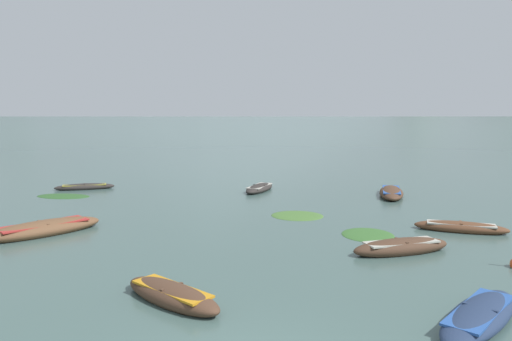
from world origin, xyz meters
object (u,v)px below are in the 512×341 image
Objects in this scene: rowboat_3 at (479,316)px; rowboat_9 at (85,187)px; rowboat_1 at (172,295)px; rowboat_7 at (401,247)px; rowboat_0 at (44,229)px; rowboat_6 at (259,188)px; rowboat_4 at (391,193)px; rowboat_8 at (461,227)px.

rowboat_3 reaches higher than rowboat_9.
rowboat_7 is at bearing 33.55° from rowboat_1.
rowboat_0 is 1.19× the size of rowboat_9.
rowboat_6 is at bearing 53.33° from rowboat_0.
rowboat_9 is at bearing 104.84° from rowboat_0.
rowboat_7 reaches higher than rowboat_4.
rowboat_1 is 16.94m from rowboat_4.
rowboat_4 is (1.87, 15.43, 0.03)m from rowboat_3.
rowboat_8 is at bearing -26.76° from rowboat_9.
rowboat_9 is at bearing 118.43° from rowboat_1.
rowboat_3 is 8.27m from rowboat_8.
rowboat_0 reaches higher than rowboat_7.
rowboat_4 is at bearing 83.11° from rowboat_3.
rowboat_4 is 10.66m from rowboat_7.
rowboat_7 is at bearing -101.80° from rowboat_4.
rowboat_7 is at bearing -67.43° from rowboat_6.
rowboat_0 is 14.39m from rowboat_3.
rowboat_6 is 0.99× the size of rowboat_7.
rowboat_7 reaches higher than rowboat_3.
rowboat_3 is 15.55m from rowboat_4.
rowboat_3 is 22.87m from rowboat_9.
rowboat_8 is at bearing 37.26° from rowboat_1.
rowboat_8 is at bearing 71.59° from rowboat_3.
rowboat_0 is at bearing -75.16° from rowboat_9.
rowboat_8 reaches higher than rowboat_9.
rowboat_1 is at bearing -146.45° from rowboat_7.
rowboat_8 is 20.16m from rowboat_9.
rowboat_1 is at bearing 173.17° from rowboat_3.
rowboat_3 is (12.70, -6.77, -0.04)m from rowboat_0.
rowboat_3 is 0.98× the size of rowboat_9.
rowboat_7 is (12.38, -1.77, -0.02)m from rowboat_0.
rowboat_7 reaches higher than rowboat_8.
rowboat_7 is 19.21m from rowboat_9.
rowboat_8 is (15.31, 1.07, -0.05)m from rowboat_0.
rowboat_1 is 18.34m from rowboat_9.
rowboat_7 is at bearing -135.82° from rowboat_8.
rowboat_7 reaches higher than rowboat_9.
rowboat_8 is (7.84, -8.97, -0.00)m from rowboat_6.
rowboat_6 is at bearing 107.26° from rowboat_3.
rowboat_9 is at bearing 153.24° from rowboat_8.
rowboat_4 reaches higher than rowboat_1.
rowboat_1 is 0.85× the size of rowboat_7.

